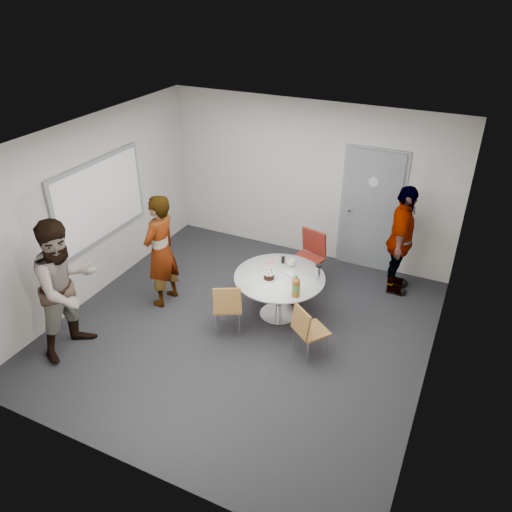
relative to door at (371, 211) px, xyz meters
The scene contains 15 objects.
floor 2.90m from the door, 113.90° to the right, with size 5.00×5.00×0.00m, color black.
ceiling 3.19m from the door, 113.90° to the right, with size 5.00×5.00×0.00m, color silver.
wall_back 1.15m from the door, behind, with size 5.00×5.00×0.00m, color #BAB7B0.
wall_left 4.38m from the door, 145.41° to the right, with size 5.00×5.00×0.00m, color #BAB7B0.
wall_right 2.87m from the door, 60.57° to the right, with size 5.00×5.00×0.00m, color #BAB7B0.
wall_front 5.11m from the door, 102.45° to the right, with size 5.00×5.00×0.00m, color #BAB7B0.
door is the anchor object (origin of this frame).
whiteboard 4.25m from the door, 147.34° to the right, with size 0.04×1.90×1.25m.
table 2.14m from the door, 110.76° to the right, with size 1.29×1.29×1.01m.
chair_near_left 2.98m from the door, 115.02° to the right, with size 0.53×0.55×0.82m.
chair_near_right 2.69m from the door, 91.98° to the right, with size 0.53×0.54×0.78m.
chair_far 1.26m from the door, 124.95° to the right, with size 0.54×0.58×0.94m.
person_main 3.43m from the door, 136.54° to the right, with size 0.64×0.42×1.75m, color #A5C6EA.
person_left 4.77m from the door, 128.04° to the right, with size 0.92×0.72×1.90m, color white.
person_right 0.83m from the door, 40.89° to the right, with size 1.03×0.43×1.76m, color black.
Camera 1 is at (2.58, -4.99, 4.46)m, focal length 35.00 mm.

